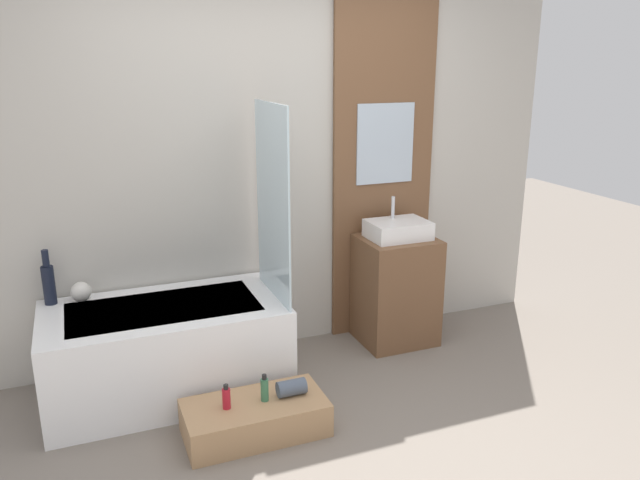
{
  "coord_description": "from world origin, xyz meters",
  "views": [
    {
      "loc": [
        -1.25,
        -2.4,
        2.0
      ],
      "look_at": [
        -0.02,
        0.69,
        1.01
      ],
      "focal_mm": 35.0,
      "sensor_mm": 36.0,
      "label": 1
    }
  ],
  "objects_px": {
    "bathtub": "(167,349)",
    "vase_tall_dark": "(49,282)",
    "sink": "(398,229)",
    "vase_round_light": "(81,292)",
    "bottle_soap_primary": "(226,398)",
    "bottle_soap_secondary": "(265,389)",
    "wooden_step_bench": "(255,418)"
  },
  "relations": [
    {
      "from": "bathtub",
      "to": "vase_tall_dark",
      "type": "bearing_deg",
      "value": 154.29
    },
    {
      "from": "sink",
      "to": "vase_round_light",
      "type": "bearing_deg",
      "value": 176.26
    },
    {
      "from": "sink",
      "to": "vase_tall_dark",
      "type": "relative_size",
      "value": 1.22
    },
    {
      "from": "bathtub",
      "to": "bottle_soap_primary",
      "type": "bearing_deg",
      "value": -70.98
    },
    {
      "from": "bathtub",
      "to": "vase_tall_dark",
      "type": "xyz_separation_m",
      "value": [
        -0.62,
        0.3,
        0.42
      ]
    },
    {
      "from": "sink",
      "to": "vase_round_light",
      "type": "height_order",
      "value": "sink"
    },
    {
      "from": "vase_round_light",
      "to": "bottle_soap_primary",
      "type": "relative_size",
      "value": 0.87
    },
    {
      "from": "vase_tall_dark",
      "to": "bottle_soap_primary",
      "type": "relative_size",
      "value": 2.42
    },
    {
      "from": "vase_tall_dark",
      "to": "bottle_soap_secondary",
      "type": "xyz_separation_m",
      "value": [
        1.05,
        -0.93,
        -0.44
      ]
    },
    {
      "from": "sink",
      "to": "bottle_soap_primary",
      "type": "distance_m",
      "value": 1.72
    },
    {
      "from": "sink",
      "to": "vase_round_light",
      "type": "distance_m",
      "value": 2.11
    },
    {
      "from": "sink",
      "to": "bottle_soap_primary",
      "type": "xyz_separation_m",
      "value": [
        -1.43,
        -0.77,
        -0.59
      ]
    },
    {
      "from": "sink",
      "to": "bottle_soap_primary",
      "type": "relative_size",
      "value": 2.94
    },
    {
      "from": "wooden_step_bench",
      "to": "vase_tall_dark",
      "type": "height_order",
      "value": "vase_tall_dark"
    },
    {
      "from": "sink",
      "to": "bottle_soap_secondary",
      "type": "height_order",
      "value": "sink"
    },
    {
      "from": "wooden_step_bench",
      "to": "vase_round_light",
      "type": "bearing_deg",
      "value": 132.17
    },
    {
      "from": "wooden_step_bench",
      "to": "sink",
      "type": "relative_size",
      "value": 1.87
    },
    {
      "from": "sink",
      "to": "bottle_soap_secondary",
      "type": "distance_m",
      "value": 1.55
    },
    {
      "from": "bathtub",
      "to": "bottle_soap_primary",
      "type": "xyz_separation_m",
      "value": [
        0.22,
        -0.63,
        -0.03
      ]
    },
    {
      "from": "vase_tall_dark",
      "to": "bottle_soap_primary",
      "type": "distance_m",
      "value": 1.33
    },
    {
      "from": "wooden_step_bench",
      "to": "vase_round_light",
      "type": "xyz_separation_m",
      "value": [
        -0.82,
        0.9,
        0.53
      ]
    },
    {
      "from": "bathtub",
      "to": "wooden_step_bench",
      "type": "relative_size",
      "value": 1.83
    },
    {
      "from": "bathtub",
      "to": "wooden_step_bench",
      "type": "bearing_deg",
      "value": -59.47
    },
    {
      "from": "vase_tall_dark",
      "to": "bottle_soap_primary",
      "type": "bearing_deg",
      "value": -47.95
    },
    {
      "from": "wooden_step_bench",
      "to": "bottle_soap_primary",
      "type": "bearing_deg",
      "value": 180.0
    },
    {
      "from": "bottle_soap_primary",
      "to": "sink",
      "type": "bearing_deg",
      "value": 28.24
    },
    {
      "from": "vase_tall_dark",
      "to": "vase_round_light",
      "type": "xyz_separation_m",
      "value": [
        0.17,
        -0.02,
        -0.08
      ]
    },
    {
      "from": "wooden_step_bench",
      "to": "sink",
      "type": "xyz_separation_m",
      "value": [
        1.27,
        0.77,
        0.74
      ]
    },
    {
      "from": "wooden_step_bench",
      "to": "bottle_soap_primary",
      "type": "distance_m",
      "value": 0.22
    },
    {
      "from": "vase_tall_dark",
      "to": "sink",
      "type": "bearing_deg",
      "value": -4.08
    },
    {
      "from": "sink",
      "to": "vase_tall_dark",
      "type": "xyz_separation_m",
      "value": [
        -2.27,
        0.16,
        -0.14
      ]
    },
    {
      "from": "vase_round_light",
      "to": "wooden_step_bench",
      "type": "bearing_deg",
      "value": -47.83
    }
  ]
}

